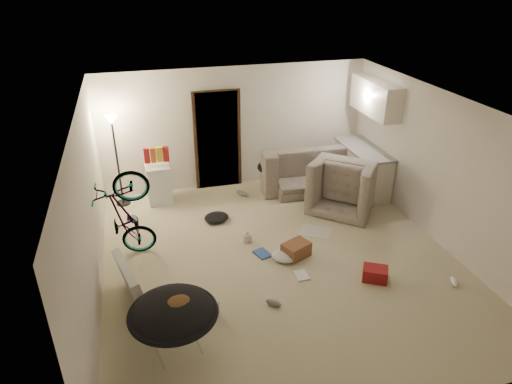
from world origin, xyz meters
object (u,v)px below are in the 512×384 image
object	(u,v)px
floor_lamp	(114,142)
saucer_chair	(174,320)
juicer	(248,237)
tv_box	(132,283)
drink_case_a	(296,250)
armchair	(347,187)
sofa	(313,170)
mini_fridge	(159,184)
drink_case_b	(375,274)
kitchen_counter	(362,170)
bicycle	(129,234)

from	to	relation	value
floor_lamp	saucer_chair	world-z (taller)	floor_lamp
floor_lamp	juicer	bearing A→B (deg)	-44.56
tv_box	drink_case_a	bearing A→B (deg)	-5.02
floor_lamp	armchair	size ratio (longest dim) A/B	1.54
sofa	tv_box	size ratio (longest dim) A/B	2.41
floor_lamp	armchair	distance (m)	4.50
floor_lamp	drink_case_a	size ratio (longest dim) A/B	4.25
mini_fridge	saucer_chair	size ratio (longest dim) A/B	0.72
mini_fridge	drink_case_a	xyz separation A→B (m)	(1.96, -2.53, -0.27)
floor_lamp	drink_case_a	distance (m)	3.94
floor_lamp	drink_case_a	bearing A→B (deg)	-44.40
sofa	drink_case_b	distance (m)	3.35
tv_box	drink_case_b	distance (m)	3.55
floor_lamp	mini_fridge	distance (m)	1.17
floor_lamp	sofa	bearing A→B (deg)	-2.91
armchair	juicer	distance (m)	2.35
saucer_chair	drink_case_b	world-z (taller)	saucer_chair
saucer_chair	tv_box	xyz separation A→B (m)	(-0.48, 1.03, -0.14)
sofa	mini_fridge	distance (m)	3.21
sofa	armchair	xyz separation A→B (m)	(0.29, -1.02, 0.04)
sofa	saucer_chair	size ratio (longest dim) A/B	2.15
kitchen_counter	bicycle	bearing A→B (deg)	-164.89
floor_lamp	sofa	size ratio (longest dim) A/B	0.78
floor_lamp	drink_case_b	world-z (taller)	floor_lamp
kitchen_counter	drink_case_a	bearing A→B (deg)	-137.36
kitchen_counter	sofa	size ratio (longest dim) A/B	0.64
armchair	saucer_chair	world-z (taller)	saucer_chair
drink_case_a	bicycle	bearing A→B (deg)	140.36
sofa	drink_case_a	world-z (taller)	sofa
floor_lamp	saucer_chair	xyz separation A→B (m)	(0.58, -4.11, -0.85)
sofa	drink_case_b	xyz separation A→B (m)	(-0.32, -3.33, -0.24)
floor_lamp	mini_fridge	world-z (taller)	floor_lamp
mini_fridge	drink_case_a	world-z (taller)	mini_fridge
juicer	bicycle	bearing A→B (deg)	177.86
kitchen_counter	armchair	bearing A→B (deg)	-136.78
mini_fridge	saucer_chair	world-z (taller)	mini_fridge
sofa	drink_case_a	size ratio (longest dim) A/B	5.47
drink_case_b	bicycle	bearing A→B (deg)	-174.62
tv_box	juicer	size ratio (longest dim) A/B	4.47
kitchen_counter	saucer_chair	bearing A→B (deg)	-140.91
drink_case_b	mini_fridge	bearing A→B (deg)	160.02
drink_case_b	juicer	xyz separation A→B (m)	(-1.58, 1.53, -0.02)
bicycle	juicer	distance (m)	1.96
kitchen_counter	sofa	distance (m)	1.01
mini_fridge	tv_box	xyz separation A→B (m)	(-0.62, -2.98, -0.07)
sofa	bicycle	bearing A→B (deg)	26.44
saucer_chair	sofa	bearing A→B (deg)	49.30
kitchen_counter	juicer	xyz separation A→B (m)	(-2.80, -1.35, -0.35)
mini_fridge	drink_case_b	bearing A→B (deg)	-51.56
bicycle	mini_fridge	bearing A→B (deg)	-14.95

